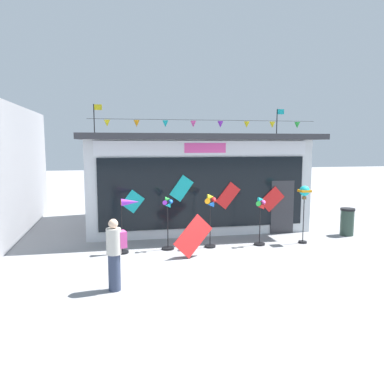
{
  "coord_description": "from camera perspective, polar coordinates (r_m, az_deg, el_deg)",
  "views": [
    {
      "loc": [
        -2.76,
        -9.66,
        3.38
      ],
      "look_at": [
        -0.14,
        3.36,
        1.67
      ],
      "focal_mm": 35.47,
      "sensor_mm": 36.0,
      "label": 1
    }
  ],
  "objects": [
    {
      "name": "wind_spinner_center_left",
      "position": [
        12.28,
        2.79,
        -3.03
      ],
      "size": [
        0.43,
        0.37,
        1.76
      ],
      "color": "black",
      "rests_on": "ground_plane"
    },
    {
      "name": "trash_bin",
      "position": [
        15.15,
        22.29,
        -4.14
      ],
      "size": [
        0.52,
        0.52,
        1.01
      ],
      "color": "#2D4238",
      "rests_on": "ground_plane"
    },
    {
      "name": "wind_spinner_center_right",
      "position": [
        12.76,
        10.25,
        -3.36
      ],
      "size": [
        0.41,
        0.37,
        1.63
      ],
      "color": "black",
      "rests_on": "ground_plane"
    },
    {
      "name": "ground_plane",
      "position": [
        10.6,
        4.42,
        -11.27
      ],
      "size": [
        80.0,
        80.0,
        0.0
      ],
      "primitive_type": "plane",
      "color": "gray"
    },
    {
      "name": "wind_spinner_left",
      "position": [
        12.1,
        -3.65,
        -4.38
      ],
      "size": [
        0.4,
        0.4,
        1.71
      ],
      "color": "black",
      "rests_on": "ground_plane"
    },
    {
      "name": "kite_shop_building",
      "position": [
        16.18,
        -0.27,
        2.0
      ],
      "size": [
        8.71,
        6.29,
        4.93
      ],
      "color": "silver",
      "rests_on": "ground_plane"
    },
    {
      "name": "wind_spinner_right",
      "position": [
        13.29,
        16.54,
        -0.58
      ],
      "size": [
        0.35,
        0.35,
        1.97
      ],
      "color": "black",
      "rests_on": "ground_plane"
    },
    {
      "name": "display_kite_on_ground",
      "position": [
        11.36,
        0.18,
        -6.65
      ],
      "size": [
        1.27,
        0.4,
        1.27
      ],
      "primitive_type": "cube",
      "rotation": [
        -0.32,
        0.79,
        0.0
      ],
      "color": "red",
      "rests_on": "ground_plane"
    },
    {
      "name": "wind_spinner_far_left",
      "position": [
        11.82,
        -9.59,
        -3.32
      ],
      "size": [
        0.74,
        0.39,
        1.71
      ],
      "color": "black",
      "rests_on": "ground_plane"
    },
    {
      "name": "person_near_camera",
      "position": [
        8.96,
        -11.53,
        -8.95
      ],
      "size": [
        0.48,
        0.37,
        1.68
      ],
      "rotation": [
        0.0,
        0.0,
        4.99
      ],
      "color": "#333D56",
      "rests_on": "ground_plane"
    }
  ]
}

